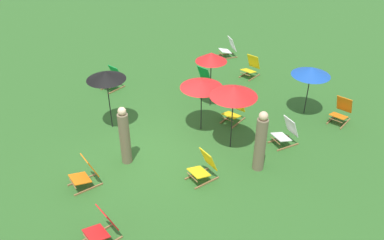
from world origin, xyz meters
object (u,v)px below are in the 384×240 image
umbrella_3 (234,91)px  umbrella_4 (202,84)px  deckchair_9 (202,80)px  umbrella_0 (106,76)px  deckchair_6 (204,167)px  person_1 (260,142)px  deckchair_5 (341,111)px  deckchair_2 (229,48)px  deckchair_3 (85,173)px  person_0 (125,137)px  deckchair_7 (251,67)px  deckchair_0 (234,110)px  deckchair_1 (113,79)px  umbrella_2 (211,57)px  umbrella_1 (311,71)px  deckchair_8 (286,133)px  deckchair_4 (102,227)px

umbrella_3 → umbrella_4: (-1.23, -0.16, -0.28)m
deckchair_9 → umbrella_0: umbrella_0 is taller
deckchair_6 → umbrella_4: (-1.89, 1.28, 1.18)m
umbrella_3 → person_1: umbrella_3 is taller
deckchair_5 → deckchair_2: bearing=161.7°
deckchair_3 → person_0: (-0.26, 1.26, 0.45)m
deckchair_7 → deckchair_9: size_ratio=1.00×
deckchair_2 → deckchair_3: (4.22, -8.03, 0.00)m
deckchair_9 → umbrella_4: (2.10, -1.53, 1.18)m
deckchair_5 → person_1: size_ratio=0.49×
deckchair_0 → deckchair_1: 4.71m
deckchair_7 → umbrella_2: size_ratio=0.45×
umbrella_1 → deckchair_7: bearing=172.8°
deckchair_6 → person_0: size_ratio=0.49×
deckchair_1 → deckchair_8: 6.52m
umbrella_4 → deckchair_2: bearing=132.4°
deckchair_0 → deckchair_3: bearing=-104.6°
umbrella_3 → person_1: 1.52m
deckchair_7 → umbrella_0: umbrella_0 is taller
deckchair_0 → deckchair_3: size_ratio=1.04×
deckchair_9 → person_0: bearing=-75.5°
person_1 → deckchair_7: bearing=-103.8°
deckchair_8 → person_0: size_ratio=0.49×
deckchair_2 → umbrella_0: bearing=-54.6°
deckchair_2 → deckchair_8: size_ratio=1.04×
deckchair_5 → umbrella_0: umbrella_0 is taller
deckchair_3 → deckchair_5: 7.90m
deckchair_5 → umbrella_4: umbrella_4 is taller
umbrella_2 → person_1: 3.61m
deckchair_6 → person_0: 2.23m
umbrella_0 → umbrella_3: umbrella_3 is taller
deckchair_0 → deckchair_4: 5.75m
deckchair_2 → deckchair_5: size_ratio=1.01×
deckchair_3 → deckchair_6: (1.49, 2.57, 0.00)m
deckchair_0 → person_0: 3.76m
umbrella_3 → person_1: bearing=-0.2°
deckchair_1 → deckchair_4: same height
deckchair_0 → deckchair_5: bearing=37.4°
umbrella_4 → person_1: person_1 is taller
deckchair_3 → deckchair_8: same height
deckchair_0 → umbrella_0: bearing=-136.0°
deckchair_0 → deckchair_9: bearing=153.4°
umbrella_3 → person_0: (-1.08, -2.75, -1.01)m
deckchair_6 → umbrella_3: 2.15m
deckchair_6 → deckchair_8: (0.10, 2.85, 0.00)m
umbrella_0 → person_1: 4.76m
deckchair_4 → person_1: bearing=83.7°
deckchair_8 → person_0: 4.58m
deckchair_6 → umbrella_4: umbrella_4 is taller
deckchair_5 → umbrella_1: size_ratio=0.52×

